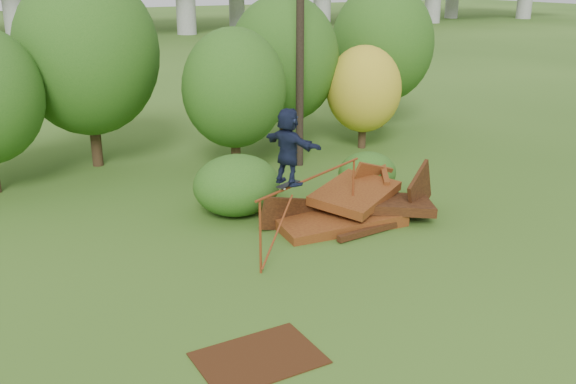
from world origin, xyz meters
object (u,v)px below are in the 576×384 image
skater (288,146)px  flat_plate (259,358)px  scrap_pile (353,206)px  utility_pole (300,24)px

skater → flat_plate: size_ratio=0.83×
scrap_pile → skater: (-2.91, -1.41, 2.49)m
scrap_pile → flat_plate: 7.48m
scrap_pile → flat_plate: size_ratio=2.53×
scrap_pile → utility_pole: 7.32m
flat_plate → scrap_pile: bearing=42.3°
skater → utility_pole: size_ratio=0.19×
flat_plate → utility_pole: bearing=56.8°
flat_plate → utility_pole: size_ratio=0.22×
skater → flat_plate: skater is taller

